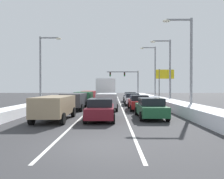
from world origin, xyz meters
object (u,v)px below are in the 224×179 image
at_px(box_truck_center_lane_third, 106,90).
at_px(street_lamp_left_mid, 43,65).
at_px(sedan_green_right_lane_nearest, 151,108).
at_px(suv_navy_center_lane_fourth, 110,95).
at_px(street_lamp_right_mid, 167,66).
at_px(suv_silver_center_lane_second, 107,100).
at_px(traffic_light_gantry, 128,78).
at_px(sedan_red_right_lane_second, 139,102).
at_px(sedan_white_right_lane_third, 132,99).
at_px(suv_tan_left_lane_nearest, 55,106).
at_px(street_lamp_right_near, 187,57).
at_px(sedan_gray_right_lane_fourth, 130,97).
at_px(suv_charcoal_left_lane_second, 74,100).
at_px(sedan_maroon_center_lane_nearest, 101,109).
at_px(street_lamp_right_far, 153,69).
at_px(roadside_sign_right, 165,77).
at_px(suv_red_left_lane_fourth, 89,95).
at_px(suv_green_left_lane_third, 84,97).

relative_size(box_truck_center_lane_third, street_lamp_left_mid, 0.86).
distance_m(sedan_green_right_lane_nearest, suv_navy_center_lane_fourth, 21.61).
xyz_separation_m(sedan_green_right_lane_nearest, street_lamp_right_mid, (4.13, 11.31, 4.24)).
bearing_deg(suv_silver_center_lane_second, traffic_light_gantry, 81.63).
height_order(box_truck_center_lane_third, street_lamp_left_mid, street_lamp_left_mid).
xyz_separation_m(sedan_red_right_lane_second, sedan_white_right_lane_third, (-0.14, 6.06, 0.00)).
bearing_deg(suv_navy_center_lane_fourth, street_lamp_left_mid, -123.13).
distance_m(suv_navy_center_lane_fourth, street_lamp_left_mid, 14.74).
bearing_deg(traffic_light_gantry, sedan_white_right_lane_third, -92.79).
relative_size(sedan_green_right_lane_nearest, suv_tan_left_lane_nearest, 0.92).
height_order(sedan_red_right_lane_second, suv_navy_center_lane_fourth, suv_navy_center_lane_fourth).
distance_m(street_lamp_right_near, street_lamp_right_mid, 8.34).
xyz_separation_m(sedan_gray_right_lane_fourth, street_lamp_left_mid, (-11.06, -8.76, 4.23)).
xyz_separation_m(suv_charcoal_left_lane_second, street_lamp_right_near, (10.52, -2.76, 4.00)).
height_order(sedan_maroon_center_lane_nearest, street_lamp_right_far, street_lamp_right_far).
xyz_separation_m(street_lamp_left_mid, roadside_sign_right, (17.44, 11.79, -0.97)).
bearing_deg(street_lamp_right_mid, suv_navy_center_lane_fourth, 126.97).
xyz_separation_m(sedan_maroon_center_lane_nearest, street_lamp_right_near, (7.43, 3.90, 4.25)).
height_order(sedan_white_right_lane_third, sedan_gray_right_lane_fourth, same).
relative_size(sedan_red_right_lane_second, suv_charcoal_left_lane_second, 0.92).
xyz_separation_m(sedan_gray_right_lane_fourth, roadside_sign_right, (6.38, 3.04, 3.25)).
distance_m(sedan_white_right_lane_third, roadside_sign_right, 12.10).
relative_size(suv_tan_left_lane_nearest, street_lamp_right_near, 0.58).
bearing_deg(sedan_red_right_lane_second, sedan_white_right_lane_third, 91.34).
relative_size(sedan_maroon_center_lane_nearest, suv_silver_center_lane_second, 0.92).
bearing_deg(traffic_light_gantry, suv_tan_left_lane_nearest, -102.11).
distance_m(sedan_maroon_center_lane_nearest, street_lamp_left_mid, 13.47).
xyz_separation_m(sedan_green_right_lane_nearest, sedan_red_right_lane_second, (-0.21, 5.60, 0.00)).
distance_m(suv_navy_center_lane_fourth, suv_red_left_lane_fourth, 4.10).
xyz_separation_m(suv_navy_center_lane_fourth, street_lamp_left_mid, (-7.76, -11.88, 3.98)).
distance_m(sedan_red_right_lane_second, box_truck_center_lane_third, 8.16).
height_order(sedan_red_right_lane_second, traffic_light_gantry, traffic_light_gantry).
distance_m(suv_tan_left_lane_nearest, suv_charcoal_left_lane_second, 6.88).
height_order(box_truck_center_lane_third, traffic_light_gantry, traffic_light_gantry).
height_order(sedan_red_right_lane_second, street_lamp_left_mid, street_lamp_left_mid).
distance_m(suv_silver_center_lane_second, suv_charcoal_left_lane_second, 3.33).
relative_size(sedan_gray_right_lane_fourth, roadside_sign_right, 0.82).
bearing_deg(street_lamp_right_far, sedan_gray_right_lane_fourth, -160.37).
distance_m(suv_green_left_lane_third, street_lamp_right_mid, 11.68).
height_order(sedan_maroon_center_lane_nearest, suv_charcoal_left_lane_second, suv_charcoal_left_lane_second).
relative_size(sedan_red_right_lane_second, roadside_sign_right, 0.82).
bearing_deg(street_lamp_right_mid, sedan_green_right_lane_nearest, -110.06).
distance_m(suv_tan_left_lane_nearest, roadside_sign_right, 26.11).
bearing_deg(street_lamp_right_far, suv_tan_left_lane_nearest, -117.36).
xyz_separation_m(suv_charcoal_left_lane_second, street_lamp_right_far, (10.67, 13.89, 4.36)).
bearing_deg(sedan_green_right_lane_nearest, suv_charcoal_left_lane_second, 139.64).
height_order(sedan_gray_right_lane_fourth, street_lamp_right_mid, street_lamp_right_mid).
bearing_deg(box_truck_center_lane_third, sedan_green_right_lane_nearest, -73.91).
height_order(sedan_green_right_lane_nearest, suv_red_left_lane_fourth, suv_red_left_lane_fourth).
xyz_separation_m(sedan_gray_right_lane_fourth, street_lamp_right_mid, (4.24, -6.89, 4.24)).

